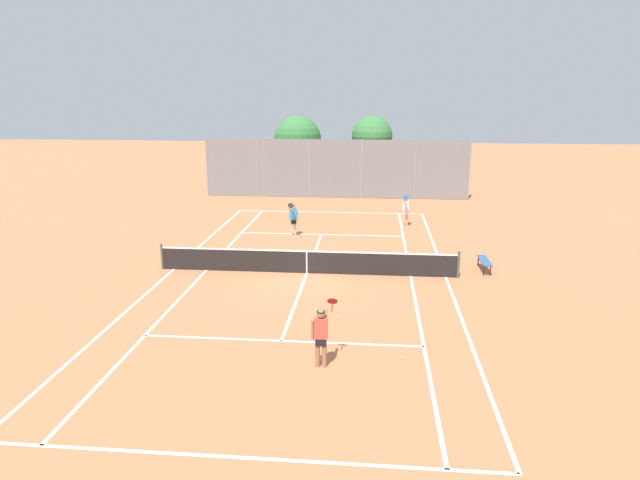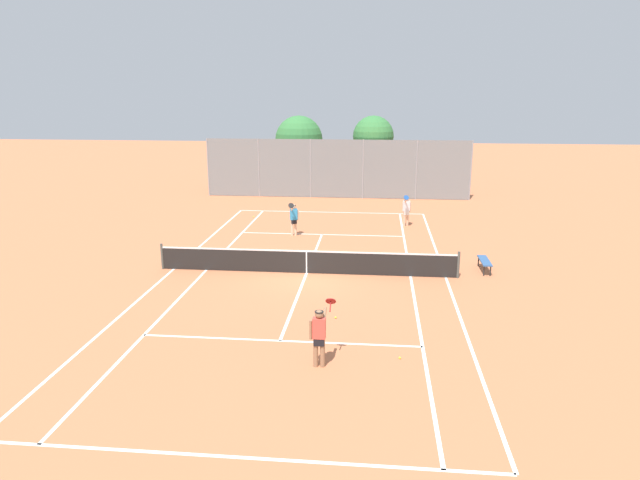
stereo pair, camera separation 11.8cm
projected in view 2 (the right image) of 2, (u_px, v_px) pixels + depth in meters
name	position (u px, v px, depth m)	size (l,w,h in m)	color
ground_plane	(307.00, 273.00, 22.84)	(120.00, 120.00, 0.00)	#C67047
court_line_markings	(307.00, 273.00, 22.84)	(11.10, 23.90, 0.01)	white
tennis_net	(307.00, 261.00, 22.71)	(12.00, 0.10, 1.07)	#474C47
player_near_side	(319.00, 334.00, 14.91)	(0.66, 0.73, 1.77)	#936B4C
player_far_left	(294.00, 218.00, 28.54)	(0.44, 0.88, 1.77)	beige
player_far_right	(406.00, 209.00, 30.60)	(0.46, 0.88, 1.77)	#D8A884
loose_tennis_ball_0	(254.00, 217.00, 32.97)	(0.07, 0.07, 0.07)	#D1DB33
loose_tennis_ball_1	(336.00, 317.00, 18.31)	(0.07, 0.07, 0.07)	#D1DB33
loose_tennis_ball_2	(211.00, 253.00, 25.65)	(0.07, 0.07, 0.07)	#D1DB33
loose_tennis_ball_3	(400.00, 358.00, 15.54)	(0.07, 0.07, 0.07)	#D1DB33
courtside_bench	(485.00, 261.00, 23.03)	(0.36, 1.50, 0.47)	#33598C
back_fence	(337.00, 169.00, 38.43)	(17.87, 0.08, 3.96)	gray
tree_behind_left	(299.00, 141.00, 41.26)	(3.44, 3.44, 5.37)	brown
tree_behind_right	(372.00, 137.00, 39.28)	(2.81, 2.81, 5.45)	brown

